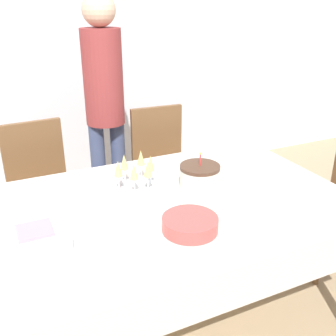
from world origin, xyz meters
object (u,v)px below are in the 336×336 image
Objects in this scene: plate_stack_main at (190,224)px; dining_chair_far_left at (41,188)px; plate_stack_dessert at (160,204)px; person_standing at (104,94)px; birthday_cake at (200,177)px; dining_chair_far_right at (162,166)px; champagne_tray at (136,173)px.

dining_chair_far_left is at bearing 112.25° from plate_stack_main.
person_standing reaches higher than plate_stack_dessert.
plate_stack_dessert is (-0.04, 0.24, -0.01)m from plate_stack_main.
birthday_cake reaches higher than plate_stack_dessert.
champagne_tray is (-0.47, -0.70, 0.31)m from dining_chair_far_right.
plate_stack_main is at bearing -67.75° from dining_chair_far_left.
dining_chair_far_right is at bearing 56.34° from champagne_tray.
plate_stack_dessert is at bearing -64.68° from dining_chair_far_left.
dining_chair_far_left reaches higher than plate_stack_dessert.
champagne_tray is (-0.30, 0.15, 0.02)m from birthday_cake.
dining_chair_far_right is at bearing 0.01° from dining_chair_far_left.
plate_stack_main is at bearing -82.67° from champagne_tray.
dining_chair_far_right is 0.68m from person_standing.
plate_stack_dessert is at bearing 98.89° from plate_stack_main.
plate_stack_dessert is 1.21m from person_standing.
person_standing is (0.54, 0.22, 0.53)m from dining_chair_far_left.
dining_chair_far_right is 1.28m from plate_stack_main.
champagne_tray is 1.38× the size of plate_stack_dessert.
birthday_cake is 1.02× the size of plate_stack_dessert.
plate_stack_main is at bearing -108.65° from dining_chair_far_right.
dining_chair_far_right is 0.91m from birthday_cake.
champagne_tray is 0.50m from plate_stack_main.
dining_chair_far_right is (0.89, 0.00, 0.00)m from dining_chair_far_left.
birthday_cake is (-0.16, -0.85, 0.29)m from dining_chair_far_right.
birthday_cake is 1.11m from person_standing.
birthday_cake is 0.12× the size of person_standing.
champagne_tray is at bearing -58.75° from dining_chair_far_left.
dining_chair_far_right is 4.46× the size of plate_stack_dessert.
person_standing reaches higher than dining_chair_far_right.
person_standing reaches higher than champagne_tray.
plate_stack_main is at bearing -81.11° from plate_stack_dessert.
person_standing is at bearing 85.80° from plate_stack_dessert.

